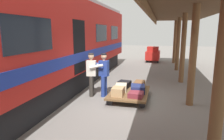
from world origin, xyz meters
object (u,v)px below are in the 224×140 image
Objects in this scene: baggage_tug at (153,54)px; suitcase_cream_canvas at (121,88)px; suitcase_burgundy_valise at (136,94)px; porter_in_overalls at (103,73)px; porter_by_door at (92,73)px; suitcase_navy_fabric at (138,89)px; train_car at (45,43)px; suitcase_brown_leather at (139,85)px; suitcase_tan_vintage at (118,91)px; luggage_cart at (129,93)px; suitcase_black_hardshell at (124,84)px.

suitcase_cream_canvas is at bearing 85.62° from baggage_tug.
suitcase_cream_canvas is 0.97× the size of suitcase_burgundy_valise.
porter_in_overalls and porter_by_door have the same top height.
suitcase_navy_fabric is at bearing 89.31° from baggage_tug.
baggage_tug is at bearing -111.14° from train_car.
suitcase_brown_leather is at bearing -161.70° from porter_in_overalls.
porter_by_door reaches higher than suitcase_tan_vintage.
luggage_cart is 0.67m from suitcase_tan_vintage.
suitcase_brown_leather is 1.95m from porter_by_door.
train_car is 9.73× the size of porter_by_door.
baggage_tug reaches higher than suitcase_cream_canvas.
suitcase_tan_vintage is (0.00, 1.12, 0.03)m from suitcase_black_hardshell.
suitcase_brown_leather is 0.35× the size of baggage_tug.
suitcase_tan_vintage is at bearing 41.45° from suitcase_navy_fabric.
baggage_tug is (-0.44, -9.85, 0.38)m from luggage_cart.
porter_by_door reaches higher than suitcase_burgundy_valise.
suitcase_brown_leather is at bearing -169.88° from train_car.
suitcase_tan_vintage reaches higher than suitcase_navy_fabric.
suitcase_cream_canvas is 0.77× the size of suitcase_black_hardshell.
baggage_tug is at bearing -90.69° from suitcase_navy_fabric.
baggage_tug is at bearing -94.38° from suitcase_cream_canvas.
suitcase_black_hardshell is 9.33m from baggage_tug.
suitcase_burgundy_valise is 0.56m from suitcase_navy_fabric.
suitcase_burgundy_valise is 10.42m from baggage_tug.
porter_in_overalls is at bearing -6.00° from luggage_cart.
train_car is 27.39× the size of suitcase_brown_leather.
luggage_cart is 1.17× the size of baggage_tug.
suitcase_black_hardshell is 0.36× the size of baggage_tug.
porter_by_door is (1.17, -0.58, 0.49)m from suitcase_tan_vintage.
porter_by_door is at bearing -0.85° from suitcase_cream_canvas.
suitcase_navy_fabric reaches higher than suitcase_burgundy_valise.
suitcase_burgundy_valise is at bearing 162.26° from porter_by_door.
suitcase_tan_vintage is 0.64m from suitcase_burgundy_valise.
porter_in_overalls reaches higher than suitcase_cream_canvas.
suitcase_tan_vintage is 0.76× the size of suitcase_navy_fabric.
suitcase_tan_vintage reaches higher than suitcase_black_hardshell.
luggage_cart is at bearing 60.48° from suitcase_brown_leather.
train_car is 9.46× the size of baggage_tug.
suitcase_cream_canvas is at bearing 90.00° from suitcase_black_hardshell.
luggage_cart is 3.25× the size of suitcase_navy_fabric.
suitcase_cream_canvas is at bearing -90.00° from suitcase_tan_vintage.
suitcase_brown_leather is at bearing 180.00° from suitcase_black_hardshell.
luggage_cart is at bearing -60.48° from suitcase_burgundy_valise.
suitcase_burgundy_valise reaches higher than luggage_cart.
train_car is at bearing -6.96° from suitcase_burgundy_valise.
suitcase_brown_leather reaches higher than suitcase_black_hardshell.
luggage_cart is 0.36m from suitcase_navy_fabric.
suitcase_brown_leather is at bearing -90.00° from suitcase_burgundy_valise.
suitcase_brown_leather is 0.56m from suitcase_navy_fabric.
train_car is at bearing -8.37° from suitcase_tan_vintage.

